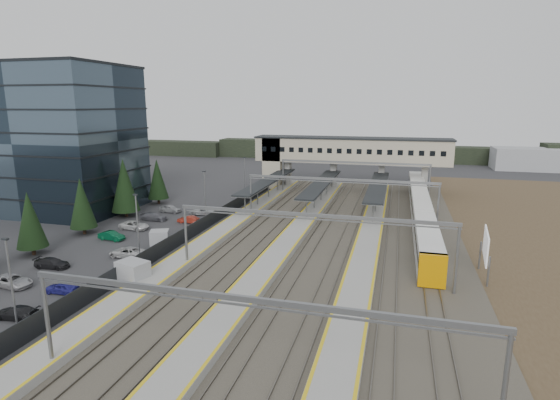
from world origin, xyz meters
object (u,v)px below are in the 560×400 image
(relay_cabin_near, at_px, (133,273))
(relay_cabin_far, at_px, (160,238))
(footbridge, at_px, (337,153))
(train, at_px, (421,208))
(office_building, at_px, (56,139))
(billboard, at_px, (486,247))

(relay_cabin_near, height_order, relay_cabin_far, relay_cabin_near)
(relay_cabin_near, bearing_deg, footbridge, 77.13)
(footbridge, height_order, train, footbridge)
(office_building, bearing_deg, relay_cabin_far, -27.49)
(office_building, xyz_separation_m, billboard, (65.45, -14.53, -8.79))
(train, distance_m, billboard, 23.50)
(relay_cabin_near, relative_size, footbridge, 0.09)
(office_building, xyz_separation_m, footbridge, (43.70, 30.00, -4.26))
(billboard, bearing_deg, footbridge, 116.03)
(office_building, xyz_separation_m, relay_cabin_far, (27.14, -14.12, -11.15))
(relay_cabin_near, bearing_deg, relay_cabin_far, 108.17)
(office_building, height_order, train, office_building)
(relay_cabin_far, bearing_deg, train, 34.29)
(office_building, distance_m, relay_cabin_far, 32.56)
(footbridge, bearing_deg, billboard, -63.97)
(office_building, height_order, relay_cabin_far, office_building)
(footbridge, bearing_deg, train, -53.11)
(footbridge, xyz_separation_m, train, (16.30, -21.72, -6.02))
(relay_cabin_far, relative_size, billboard, 0.48)
(office_building, bearing_deg, footbridge, 34.47)
(office_building, height_order, relay_cabin_near, office_building)
(footbridge, bearing_deg, relay_cabin_near, -102.87)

